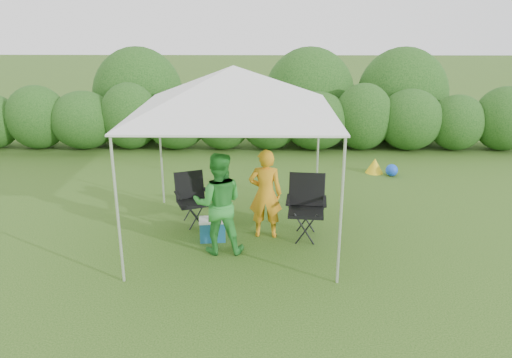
{
  "coord_description": "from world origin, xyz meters",
  "views": [
    {
      "loc": [
        0.45,
        -7.16,
        3.64
      ],
      "look_at": [
        0.34,
        0.4,
        1.05
      ],
      "focal_mm": 35.0,
      "sensor_mm": 36.0,
      "label": 1
    }
  ],
  "objects_px": {
    "chair_left": "(191,195)",
    "man": "(265,194)",
    "woman": "(218,203)",
    "cooler": "(213,229)",
    "chair_right": "(306,202)",
    "canopy": "(234,90)"
  },
  "relations": [
    {
      "from": "chair_left",
      "to": "canopy",
      "type": "bearing_deg",
      "value": -55.82
    },
    {
      "from": "chair_right",
      "to": "chair_left",
      "type": "bearing_deg",
      "value": 171.69
    },
    {
      "from": "chair_right",
      "to": "woman",
      "type": "height_order",
      "value": "woman"
    },
    {
      "from": "chair_right",
      "to": "man",
      "type": "distance_m",
      "value": 0.7
    },
    {
      "from": "canopy",
      "to": "cooler",
      "type": "height_order",
      "value": "canopy"
    },
    {
      "from": "chair_right",
      "to": "woman",
      "type": "distance_m",
      "value": 1.54
    },
    {
      "from": "chair_right",
      "to": "chair_left",
      "type": "height_order",
      "value": "chair_right"
    },
    {
      "from": "chair_left",
      "to": "woman",
      "type": "height_order",
      "value": "woman"
    },
    {
      "from": "cooler",
      "to": "woman",
      "type": "bearing_deg",
      "value": -75.85
    },
    {
      "from": "man",
      "to": "chair_left",
      "type": "bearing_deg",
      "value": -20.02
    },
    {
      "from": "canopy",
      "to": "chair_right",
      "type": "distance_m",
      "value": 2.21
    },
    {
      "from": "woman",
      "to": "cooler",
      "type": "xyz_separation_m",
      "value": [
        -0.15,
        0.4,
        -0.62
      ]
    },
    {
      "from": "cooler",
      "to": "chair_right",
      "type": "bearing_deg",
      "value": 1.31
    },
    {
      "from": "chair_left",
      "to": "cooler",
      "type": "xyz_separation_m",
      "value": [
        0.43,
        -0.7,
        -0.33
      ]
    },
    {
      "from": "canopy",
      "to": "woman",
      "type": "relative_size",
      "value": 1.92
    },
    {
      "from": "chair_left",
      "to": "man",
      "type": "xyz_separation_m",
      "value": [
        1.3,
        -0.54,
        0.24
      ]
    },
    {
      "from": "chair_left",
      "to": "man",
      "type": "height_order",
      "value": "man"
    },
    {
      "from": "chair_right",
      "to": "chair_left",
      "type": "relative_size",
      "value": 1.15
    },
    {
      "from": "chair_right",
      "to": "cooler",
      "type": "distance_m",
      "value": 1.62
    },
    {
      "from": "canopy",
      "to": "chair_left",
      "type": "relative_size",
      "value": 3.39
    },
    {
      "from": "canopy",
      "to": "chair_left",
      "type": "distance_m",
      "value": 2.18
    },
    {
      "from": "chair_left",
      "to": "man",
      "type": "distance_m",
      "value": 1.43
    }
  ]
}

